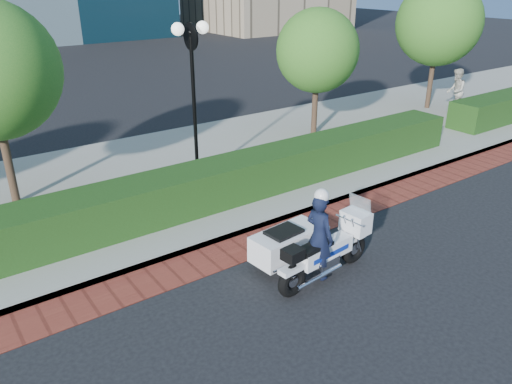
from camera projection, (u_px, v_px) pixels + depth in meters
ground at (286, 280)px, 9.69m from camera, size 120.00×120.00×0.00m
brick_strip at (243, 248)px, 10.80m from camera, size 60.00×1.00×0.01m
sidewalk at (153, 180)px, 14.12m from camera, size 60.00×8.00×0.15m
hedge_main at (194, 189)px, 12.10m from camera, size 18.00×1.20×1.00m
lamppost at (193, 78)px, 12.89m from camera, size 1.02×0.70×4.21m
tree_c at (317, 51)px, 16.76m from camera, size 2.80×2.80×4.30m
tree_d at (439, 23)px, 20.01m from camera, size 3.40×3.40×5.16m
police_motorcycle at (308, 243)px, 9.66m from camera, size 2.42×1.71×1.95m
pedestrian at (456, 91)px, 20.26m from camera, size 1.11×1.05×1.80m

